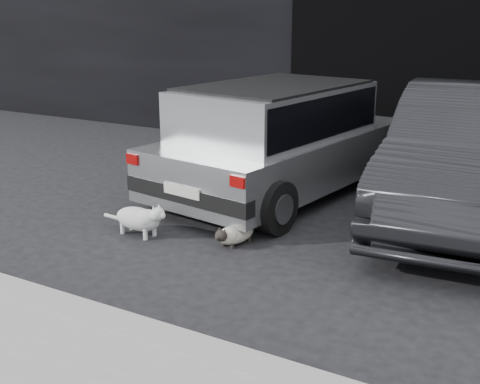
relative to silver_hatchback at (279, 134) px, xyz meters
The scene contains 7 objects.
ground 1.45m from the silver_hatchback, 95.08° to the right, with size 80.00×80.00×0.00m, color black.
garage_opening 2.96m from the silver_hatchback, 72.15° to the left, with size 4.00×0.10×2.60m, color black.
curb 3.99m from the silver_hatchback, 76.87° to the right, with size 18.00×0.25×0.12m, color gray.
silver_hatchback is the anchor object (origin of this frame).
second_car 2.32m from the silver_hatchback, ahead, with size 1.58×4.53×1.49m, color black.
cat_siamese 2.04m from the silver_hatchback, 77.60° to the right, with size 0.31×0.69×0.24m.
cat_white 2.29m from the silver_hatchback, 105.19° to the right, with size 0.84×0.32×0.39m.
Camera 1 is at (3.39, -5.61, 2.31)m, focal length 45.00 mm.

